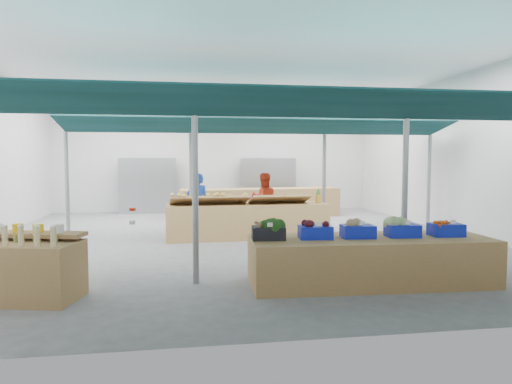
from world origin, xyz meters
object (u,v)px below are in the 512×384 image
(bottle_shelf, at_px, (14,268))
(fruit_counter, at_px, (247,221))
(veg_counter, at_px, (370,260))
(crate_stack, at_px, (439,257))
(vendor_right, at_px, (264,202))
(vendor_left, at_px, (198,203))

(bottle_shelf, relative_size, fruit_counter, 0.49)
(bottle_shelf, distance_m, veg_counter, 5.26)
(veg_counter, bearing_deg, fruit_counter, 109.02)
(crate_stack, bearing_deg, vendor_right, 112.06)
(crate_stack, relative_size, vendor_right, 0.37)
(vendor_left, bearing_deg, crate_stack, 125.29)
(vendor_left, height_order, vendor_right, same)
(vendor_right, bearing_deg, fruit_counter, 59.83)
(veg_counter, xyz_separation_m, fruit_counter, (-1.34, 4.46, 0.06))
(vendor_left, relative_size, vendor_right, 1.00)
(crate_stack, bearing_deg, vendor_left, 126.85)
(vendor_left, bearing_deg, bottle_shelf, 62.43)
(fruit_counter, bearing_deg, vendor_left, 135.93)
(bottle_shelf, distance_m, vendor_left, 6.21)
(crate_stack, relative_size, vendor_left, 0.37)
(fruit_counter, xyz_separation_m, vendor_left, (-1.20, 1.10, 0.37))
(bottle_shelf, height_order, vendor_left, vendor_left)
(veg_counter, height_order, vendor_left, vendor_left)
(vendor_left, distance_m, vendor_right, 1.80)
(fruit_counter, height_order, crate_stack, fruit_counter)
(veg_counter, relative_size, fruit_counter, 0.94)
(fruit_counter, height_order, vendor_right, vendor_right)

